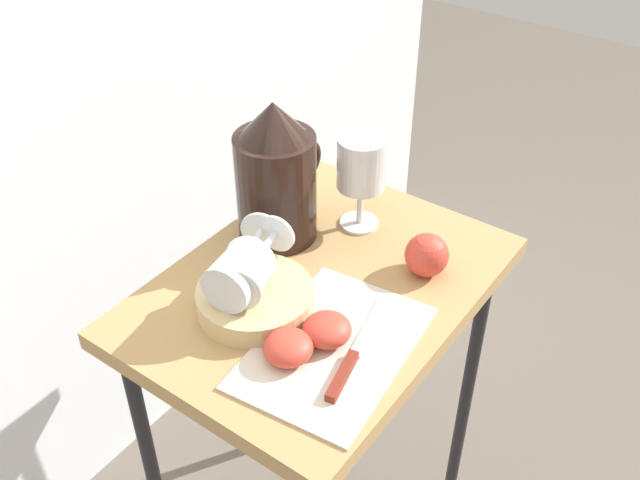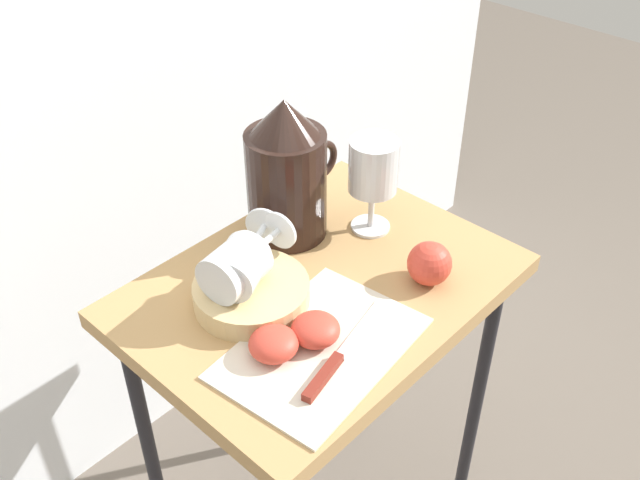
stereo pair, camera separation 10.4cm
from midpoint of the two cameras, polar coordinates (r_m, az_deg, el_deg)
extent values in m
cube|color=#AD8451|center=(1.10, -2.71, -4.03)|extent=(0.56, 0.42, 0.03)
cylinder|color=black|center=(1.44, 9.27, -11.96)|extent=(0.02, 0.02, 0.67)
cylinder|color=black|center=(1.56, -1.73, -6.56)|extent=(0.02, 0.02, 0.67)
cube|color=beige|center=(0.99, -1.97, -8.47)|extent=(0.29, 0.22, 0.00)
cylinder|color=tan|center=(1.05, -7.91, -4.68)|extent=(0.17, 0.17, 0.03)
cylinder|color=black|center=(1.14, -6.05, 3.99)|extent=(0.13, 0.13, 0.18)
cylinder|color=#D1661E|center=(1.16, -5.94, 2.52)|extent=(0.12, 0.12, 0.10)
cone|color=black|center=(1.08, -6.46, 9.20)|extent=(0.11, 0.11, 0.06)
torus|color=black|center=(1.19, -3.52, 6.11)|extent=(0.07, 0.01, 0.07)
cylinder|color=silver|center=(1.20, 0.60, 1.25)|extent=(0.06, 0.06, 0.00)
cylinder|color=silver|center=(1.18, 0.62, 2.73)|extent=(0.01, 0.01, 0.07)
cylinder|color=silver|center=(1.14, 0.64, 5.96)|extent=(0.08, 0.08, 0.09)
cylinder|color=#D1661E|center=(1.15, 0.64, 5.15)|extent=(0.07, 0.07, 0.04)
cylinder|color=silver|center=(1.01, -9.27, -2.78)|extent=(0.09, 0.09, 0.07)
cylinder|color=silver|center=(1.05, -7.11, -0.54)|extent=(0.06, 0.02, 0.01)
cylinder|color=silver|center=(1.07, -6.21, 0.40)|extent=(0.01, 0.06, 0.06)
cylinder|color=silver|center=(1.01, -8.95, -2.68)|extent=(0.10, 0.10, 0.07)
cylinder|color=silver|center=(1.06, -7.87, -0.34)|extent=(0.06, 0.04, 0.01)
cylinder|color=silver|center=(1.09, -7.40, 0.67)|extent=(0.03, 0.06, 0.06)
ellipsoid|color=#CC3D2D|center=(0.97, -5.62, -8.47)|extent=(0.07, 0.07, 0.04)
ellipsoid|color=#CC3D2D|center=(0.99, -2.48, -7.11)|extent=(0.07, 0.07, 0.04)
sphere|color=#CC3D2D|center=(1.09, 5.63, -1.27)|extent=(0.07, 0.07, 0.07)
cube|color=silver|center=(1.02, 1.00, -6.77)|extent=(0.13, 0.04, 0.00)
cube|color=maroon|center=(0.95, -1.45, -10.68)|extent=(0.09, 0.03, 0.01)
camera|label=1|loc=(0.05, -92.86, -2.19)|focal=41.08mm
camera|label=2|loc=(0.05, 87.14, 2.19)|focal=41.08mm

